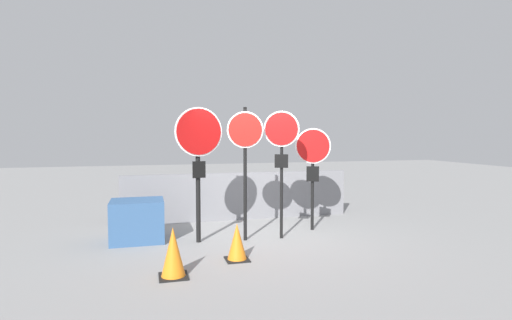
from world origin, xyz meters
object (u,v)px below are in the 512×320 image
at_px(traffic_cone_0, 237,242).
at_px(traffic_cone_1, 173,252).
at_px(stop_sign_1, 245,145).
at_px(stop_sign_0, 199,148).
at_px(stop_sign_2, 281,144).
at_px(storage_crate, 137,221).
at_px(stop_sign_3, 313,157).

bearing_deg(traffic_cone_0, traffic_cone_1, -153.65).
bearing_deg(stop_sign_1, stop_sign_0, -174.13).
relative_size(stop_sign_1, traffic_cone_0, 4.23).
bearing_deg(traffic_cone_1, stop_sign_0, 71.12).
bearing_deg(traffic_cone_0, stop_sign_2, 43.73).
xyz_separation_m(stop_sign_0, stop_sign_1, (0.86, -0.09, 0.04)).
relative_size(stop_sign_2, storage_crate, 2.53).
bearing_deg(stop_sign_0, storage_crate, 148.23).
height_order(stop_sign_1, storage_crate, stop_sign_1).
bearing_deg(traffic_cone_0, storage_crate, 134.07).
height_order(stop_sign_0, traffic_cone_0, stop_sign_0).
distance_m(stop_sign_1, stop_sign_2, 0.71).
height_order(stop_sign_0, stop_sign_1, stop_sign_1).
relative_size(stop_sign_0, storage_crate, 2.59).
distance_m(stop_sign_1, traffic_cone_1, 2.63).
relative_size(stop_sign_2, traffic_cone_0, 4.13).
distance_m(stop_sign_3, traffic_cone_0, 2.82).
xyz_separation_m(stop_sign_3, storage_crate, (-3.55, 0.07, -1.17)).
height_order(stop_sign_3, traffic_cone_1, stop_sign_3).
height_order(stop_sign_3, storage_crate, stop_sign_3).
bearing_deg(storage_crate, stop_sign_0, -20.90).
relative_size(stop_sign_0, stop_sign_1, 1.00).
bearing_deg(traffic_cone_0, stop_sign_1, 69.78).
distance_m(stop_sign_2, stop_sign_3, 1.03).
height_order(traffic_cone_0, traffic_cone_1, traffic_cone_1).
bearing_deg(storage_crate, traffic_cone_1, -76.02).
bearing_deg(traffic_cone_1, storage_crate, 103.98).
bearing_deg(stop_sign_2, storage_crate, -167.89).
xyz_separation_m(stop_sign_0, traffic_cone_1, (-0.59, -1.71, -1.43)).
xyz_separation_m(traffic_cone_1, storage_crate, (-0.53, 2.14, 0.04)).
relative_size(stop_sign_1, storage_crate, 2.60).
xyz_separation_m(stop_sign_0, traffic_cone_0, (0.45, -1.20, -1.49)).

